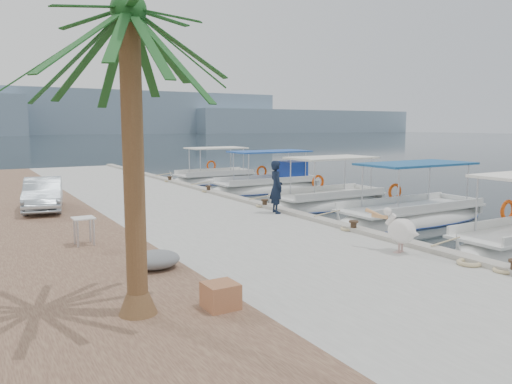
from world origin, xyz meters
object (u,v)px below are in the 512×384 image
(fishing_caique_b, at_px, (411,219))
(fishing_caique_e, at_px, (214,181))
(fishing_caique_d, at_px, (269,188))
(parked_car, at_px, (43,194))
(pelican, at_px, (400,230))
(fisherman, at_px, (276,187))
(date_palm, at_px, (129,13))
(fishing_caique_c, at_px, (328,204))

(fishing_caique_b, bearing_deg, fishing_caique_e, 92.46)
(fishing_caique_d, relative_size, parked_car, 2.00)
(pelican, bearing_deg, fishing_caique_d, 69.97)
(fishing_caique_d, distance_m, parked_car, 12.53)
(fishing_caique_b, xyz_separation_m, fisherman, (-4.85, 1.84, 1.31))
(fishing_caique_e, bearing_deg, fisherman, -107.00)
(fisherman, bearing_deg, date_palm, 145.81)
(pelican, xyz_separation_m, parked_car, (-6.68, 11.08, 0.04))
(fishing_caique_d, height_order, date_palm, date_palm)
(fishing_caique_c, height_order, parked_car, fishing_caique_c)
(pelican, xyz_separation_m, fisherman, (0.38, 6.20, 0.38))
(pelican, height_order, fisherman, fisherman)
(fishing_caique_d, relative_size, pelican, 5.23)
(pelican, relative_size, parked_car, 0.38)
(fishing_caique_b, height_order, fishing_caique_d, same)
(fisherman, bearing_deg, pelican, -171.51)
(date_palm, bearing_deg, pelican, 5.88)
(pelican, relative_size, fisherman, 0.74)
(fishing_caique_d, height_order, parked_car, fishing_caique_d)
(fishing_caique_d, bearing_deg, fishing_caique_b, -90.49)
(fishing_caique_e, xyz_separation_m, parked_car, (-11.24, -8.79, 0.97))
(fisherman, height_order, parked_car, fisherman)
(fishing_caique_b, xyz_separation_m, fishing_caique_d, (0.09, 10.23, 0.06))
(fishing_caique_c, xyz_separation_m, parked_car, (-11.40, 2.40, 0.97))
(fishing_caique_d, relative_size, fisherman, 3.88)
(fishing_caique_b, xyz_separation_m, date_palm, (-12.05, -5.07, 5.20))
(fishing_caique_b, height_order, fishing_caique_c, same)
(fishing_caique_d, bearing_deg, pelican, -110.03)
(fishing_caique_c, xyz_separation_m, fisherman, (-4.34, -2.48, 1.31))
(fishing_caique_e, height_order, fisherman, fisherman)
(fishing_caique_e, bearing_deg, pelican, -102.93)
(fishing_caique_c, xyz_separation_m, date_palm, (-11.53, -9.38, 5.20))
(fishing_caique_d, relative_size, fishing_caique_e, 1.22)
(parked_car, bearing_deg, fishing_caique_c, -1.70)
(fishing_caique_e, distance_m, fisherman, 14.36)
(fisherman, xyz_separation_m, date_palm, (-7.20, -6.90, 3.89))
(fishing_caique_d, xyz_separation_m, pelican, (-5.32, -14.59, 0.87))
(pelican, bearing_deg, fishing_caique_b, 39.84)
(fishing_caique_c, relative_size, date_palm, 1.09)
(fisherman, bearing_deg, fishing_caique_e, -4.99)
(pelican, bearing_deg, date_palm, -174.12)
(fishing_caique_e, height_order, date_palm, date_palm)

